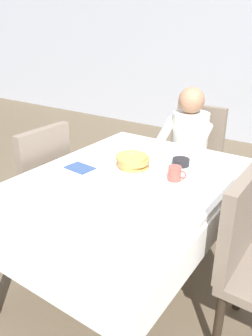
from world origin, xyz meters
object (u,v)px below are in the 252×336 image
object	(u,v)px
chair_left_side	(38,179)
cup_coffee	(175,173)
plate_breakfast	(132,168)
spoon_near_edge	(99,188)
knife_right_of_plate	(158,178)
fork_left_of_plate	(106,164)
syrup_pitcher	(109,150)
diner_person	(187,142)
chair_diner	(194,152)
breakfast_stack	(133,161)
bowl_butter	(181,162)
dining_table_main	(125,193)

from	to	relation	value
chair_left_side	cup_coffee	size ratio (longest dim) A/B	8.23
plate_breakfast	spoon_near_edge	bearing A→B (deg)	-91.18
knife_right_of_plate	fork_left_of_plate	bearing A→B (deg)	84.14
fork_left_of_plate	syrup_pitcher	bearing A→B (deg)	29.43
plate_breakfast	cup_coffee	bearing A→B (deg)	2.11
diner_person	knife_right_of_plate	xyz separation A→B (m)	(0.22, -0.89, 0.07)
chair_diner	breakfast_stack	bearing A→B (deg)	91.65
breakfast_stack	cup_coffee	xyz separation A→B (m)	(0.28, 0.01, -0.01)
syrup_pitcher	knife_right_of_plate	world-z (taller)	syrup_pitcher
chair_left_side	cup_coffee	distance (m)	1.06
bowl_butter	spoon_near_edge	size ratio (longest dim) A/B	0.73
bowl_butter	syrup_pitcher	bearing A→B (deg)	-166.89
dining_table_main	plate_breakfast	world-z (taller)	plate_breakfast
chair_left_side	plate_breakfast	bearing A→B (deg)	-79.21
diner_person	plate_breakfast	distance (m)	0.88
cup_coffee	knife_right_of_plate	xyz separation A→B (m)	(-0.09, -0.03, -0.04)
plate_breakfast	chair_diner	bearing A→B (deg)	91.69
chair_diner	breakfast_stack	world-z (taller)	chair_diner
chair_left_side	diner_person	bearing A→B (deg)	-34.71
fork_left_of_plate	knife_right_of_plate	size ratio (longest dim) A/B	0.90
chair_diner	cup_coffee	xyz separation A→B (m)	(0.31, -1.02, 0.25)
diner_person	chair_left_side	size ratio (longest dim) A/B	1.20
chair_diner	bowl_butter	bearing A→B (deg)	107.07
chair_diner	syrup_pitcher	xyz separation A→B (m)	(-0.24, -0.91, 0.25)
syrup_pitcher	spoon_near_edge	bearing A→B (deg)	-59.09
dining_table_main	plate_breakfast	bearing A→B (deg)	105.18
diner_person	chair_diner	bearing A→B (deg)	-90.00
dining_table_main	plate_breakfast	xyz separation A→B (m)	(-0.04, 0.14, 0.10)
breakfast_stack	chair_diner	bearing A→B (deg)	91.65
syrup_pitcher	chair_diner	bearing A→B (deg)	75.30
chair_diner	spoon_near_edge	bearing A→B (deg)	91.01
syrup_pitcher	cup_coffee	bearing A→B (deg)	-11.13
dining_table_main	bowl_butter	xyz separation A→B (m)	(0.18, 0.37, 0.11)
chair_diner	spoon_near_edge	xyz separation A→B (m)	(0.02, -1.35, 0.21)
fork_left_of_plate	dining_table_main	bearing A→B (deg)	-117.88
spoon_near_edge	bowl_butter	bearing A→B (deg)	57.15
chair_diner	diner_person	xyz separation A→B (m)	(-0.00, -0.16, 0.14)
syrup_pitcher	spoon_near_edge	size ratio (longest dim) A/B	0.53
fork_left_of_plate	spoon_near_edge	distance (m)	0.35
chair_left_side	fork_left_of_plate	size ratio (longest dim) A/B	5.17
dining_table_main	chair_diner	distance (m)	1.18
dining_table_main	syrup_pitcher	bearing A→B (deg)	139.87
diner_person	chair_left_side	xyz separation A→B (m)	(-0.70, -1.01, -0.14)
bowl_butter	fork_left_of_plate	xyz separation A→B (m)	(-0.40, -0.25, -0.02)
cup_coffee	syrup_pitcher	bearing A→B (deg)	168.87
diner_person	knife_right_of_plate	bearing A→B (deg)	103.84
diner_person	breakfast_stack	distance (m)	0.88
diner_person	chair_left_side	bearing A→B (deg)	55.29
dining_table_main	breakfast_stack	distance (m)	0.21
breakfast_stack	spoon_near_edge	world-z (taller)	breakfast_stack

